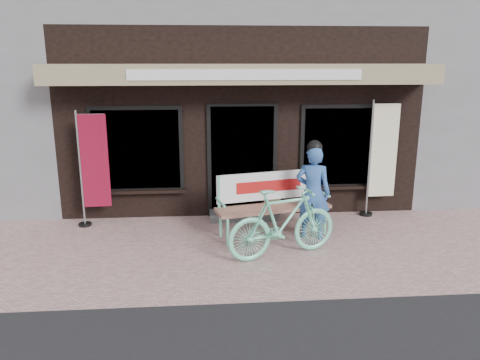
{
  "coord_description": "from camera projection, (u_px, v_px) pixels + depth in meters",
  "views": [
    {
      "loc": [
        -0.75,
        -6.83,
        2.99
      ],
      "look_at": [
        -0.15,
        0.7,
        1.05
      ],
      "focal_mm": 35.0,
      "sensor_mm": 36.0,
      "label": 1
    }
  ],
  "objects": [
    {
      "name": "ground",
      "position": [
        253.0,
        255.0,
        7.39
      ],
      "size": [
        70.0,
        70.0,
        0.0
      ],
      "primitive_type": "plane",
      "color": "#BE9591",
      "rests_on": "ground"
    },
    {
      "name": "storefront",
      "position": [
        232.0,
        60.0,
        11.44
      ],
      "size": [
        7.0,
        6.77,
        6.0
      ],
      "color": "black",
      "rests_on": "ground"
    },
    {
      "name": "bicycle",
      "position": [
        283.0,
        222.0,
        7.23
      ],
      "size": [
        1.91,
        1.07,
        1.11
      ],
      "primitive_type": "imported",
      "rotation": [
        0.0,
        0.0,
        1.89
      ],
      "color": "#74E3BB",
      "rests_on": "ground"
    },
    {
      "name": "nobori_cream",
      "position": [
        381.0,
        157.0,
        9.03
      ],
      "size": [
        0.67,
        0.26,
        2.27
      ],
      "rotation": [
        0.0,
        0.0,
        0.03
      ],
      "color": "gray",
      "rests_on": "ground"
    },
    {
      "name": "nobori_red",
      "position": [
        93.0,
        167.0,
        8.46
      ],
      "size": [
        0.63,
        0.25,
        2.14
      ],
      "rotation": [
        0.0,
        0.0,
        0.07
      ],
      "color": "gray",
      "rests_on": "ground"
    },
    {
      "name": "bench",
      "position": [
        271.0,
        199.0,
        8.18
      ],
      "size": [
        2.07,
        0.95,
        1.09
      ],
      "rotation": [
        0.0,
        0.0,
        0.23
      ],
      "color": "#74E3BB",
      "rests_on": "ground"
    },
    {
      "name": "person",
      "position": [
        313.0,
        191.0,
        7.93
      ],
      "size": [
        0.68,
        0.55,
        1.71
      ],
      "rotation": [
        0.0,
        0.0,
        -0.33
      ],
      "color": "#2F5AA4",
      "rests_on": "ground"
    },
    {
      "name": "menu_stand",
      "position": [
        271.0,
        195.0,
        9.18
      ],
      "size": [
        0.42,
        0.2,
        0.84
      ],
      "rotation": [
        0.0,
        0.0,
        0.3
      ],
      "color": "black",
      "rests_on": "ground"
    }
  ]
}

